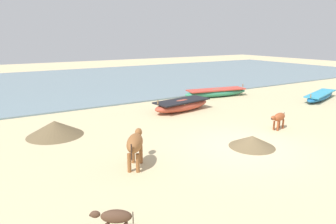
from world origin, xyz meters
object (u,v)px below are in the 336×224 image
at_px(cow_adult_brown, 135,144).
at_px(calf_far_dark, 115,217).
at_px(fishing_boat_2, 216,92).
at_px(fishing_boat_1, 320,96).
at_px(fishing_boat_0, 182,105).
at_px(calf_near_rust, 279,118).

bearing_deg(cow_adult_brown, calf_far_dark, -178.30).
xyz_separation_m(fishing_boat_2, calf_far_dark, (-10.77, -9.69, 0.12)).
height_order(fishing_boat_1, cow_adult_brown, cow_adult_brown).
bearing_deg(calf_far_dark, fishing_boat_0, -99.91).
bearing_deg(fishing_boat_1, calf_far_dark, 2.84).
height_order(fishing_boat_0, fishing_boat_1, fishing_boat_0).
bearing_deg(calf_far_dark, fishing_boat_1, -128.82).
distance_m(fishing_boat_2, cow_adult_brown, 11.45).
bearing_deg(cow_adult_brown, fishing_boat_1, -43.79).
bearing_deg(fishing_boat_0, cow_adult_brown, 36.17).
height_order(fishing_boat_1, calf_near_rust, calf_near_rust).
bearing_deg(fishing_boat_2, calf_near_rust, -99.70).
relative_size(cow_adult_brown, calf_far_dark, 1.80).
xyz_separation_m(fishing_boat_1, cow_adult_brown, (-13.90, -2.94, 0.50)).
relative_size(fishing_boat_2, calf_far_dark, 5.74).
bearing_deg(calf_near_rust, fishing_boat_1, -171.09).
relative_size(calf_near_rust, calf_far_dark, 1.36).
relative_size(fishing_boat_0, fishing_boat_1, 0.83).
xyz_separation_m(fishing_boat_1, calf_far_dark, (-15.62, -5.63, 0.17)).
xyz_separation_m(fishing_boat_1, calf_near_rust, (-7.25, -2.71, 0.27)).
bearing_deg(fishing_boat_1, fishing_boat_2, -56.93).
distance_m(fishing_boat_0, calf_near_rust, 5.06).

